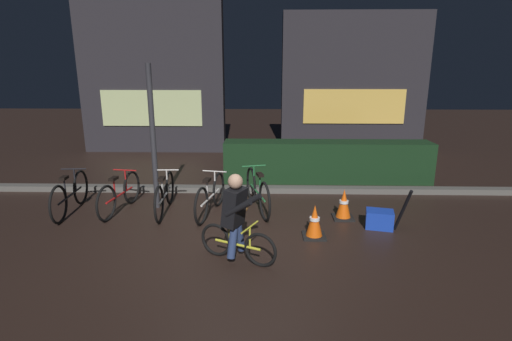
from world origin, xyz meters
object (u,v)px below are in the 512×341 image
at_px(street_post, 153,138).
at_px(parked_bike_left_mid, 120,194).
at_px(blue_crate, 379,219).
at_px(parked_bike_center_right, 211,196).
at_px(parked_bike_right_mid, 258,192).
at_px(parked_bike_leftmost, 70,195).
at_px(traffic_cone_near, 314,222).
at_px(cyclist, 236,217).
at_px(traffic_cone_far, 344,204).
at_px(parked_bike_center_left, 165,195).
at_px(closed_umbrella, 403,211).

relative_size(street_post, parked_bike_left_mid, 1.68).
relative_size(street_post, blue_crate, 6.10).
xyz_separation_m(parked_bike_center_right, parked_bike_right_mid, (0.85, 0.23, 0.02)).
bearing_deg(parked_bike_leftmost, blue_crate, -100.48).
relative_size(parked_bike_right_mid, blue_crate, 3.84).
distance_m(parked_bike_center_right, traffic_cone_near, 2.02).
bearing_deg(cyclist, parked_bike_center_right, 134.76).
bearing_deg(blue_crate, parked_bike_left_mid, 171.85).
relative_size(parked_bike_leftmost, traffic_cone_far, 3.11).
bearing_deg(parked_bike_center_left, street_post, 36.66).
bearing_deg(blue_crate, parked_bike_right_mid, 158.96).
distance_m(traffic_cone_near, cyclist, 1.46).
bearing_deg(blue_crate, street_post, 167.28).
relative_size(parked_bike_leftmost, parked_bike_center_right, 1.04).
height_order(parked_bike_leftmost, cyclist, cyclist).
distance_m(parked_bike_leftmost, parked_bike_center_left, 1.73).
relative_size(parked_bike_center_right, traffic_cone_far, 2.98).
height_order(street_post, parked_bike_left_mid, street_post).
xyz_separation_m(parked_bike_right_mid, cyclist, (-0.25, -1.98, 0.27)).
distance_m(blue_crate, cyclist, 2.63).
distance_m(cyclist, closed_umbrella, 2.75).
relative_size(parked_bike_left_mid, traffic_cone_far, 2.95).
xyz_separation_m(street_post, blue_crate, (3.99, -0.90, -1.19)).
bearing_deg(street_post, parked_bike_left_mid, -158.84).
height_order(parked_bike_center_right, blue_crate, parked_bike_center_right).
bearing_deg(parked_bike_right_mid, cyclist, 157.72).
relative_size(blue_crate, cyclist, 0.35).
bearing_deg(traffic_cone_near, cyclist, -145.99).
xyz_separation_m(parked_bike_left_mid, blue_crate, (4.61, -0.66, -0.19)).
distance_m(parked_bike_left_mid, closed_umbrella, 4.97).
bearing_deg(parked_bike_leftmost, parked_bike_left_mid, -88.61).
bearing_deg(parked_bike_right_mid, traffic_cone_near, -157.46).
bearing_deg(street_post, traffic_cone_near, -24.50).
bearing_deg(parked_bike_center_right, closed_umbrella, -93.62).
xyz_separation_m(street_post, parked_bike_center_left, (0.23, -0.28, -1.00)).
distance_m(parked_bike_right_mid, closed_umbrella, 2.56).
bearing_deg(parked_bike_center_right, traffic_cone_far, -82.97).
bearing_deg(parked_bike_right_mid, closed_umbrella, -129.25).
distance_m(parked_bike_right_mid, traffic_cone_near, 1.51).
height_order(street_post, blue_crate, street_post).
bearing_deg(parked_bike_left_mid, parked_bike_leftmost, 103.49).
bearing_deg(traffic_cone_far, traffic_cone_near, -127.14).
height_order(blue_crate, cyclist, cyclist).
height_order(parked_bike_center_left, parked_bike_center_right, parked_bike_center_left).
distance_m(street_post, parked_bike_center_right, 1.51).
height_order(parked_bike_leftmost, parked_bike_left_mid, parked_bike_leftmost).
bearing_deg(parked_bike_left_mid, cyclist, -121.19).
bearing_deg(cyclist, traffic_cone_far, 67.59).
xyz_separation_m(street_post, parked_bike_right_mid, (1.93, -0.11, -0.98)).
bearing_deg(blue_crate, closed_umbrella, -42.01).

